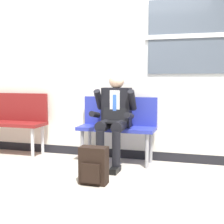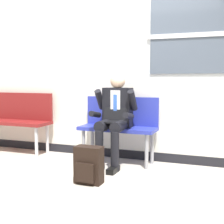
% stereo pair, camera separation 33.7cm
% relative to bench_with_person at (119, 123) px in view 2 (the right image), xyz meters
% --- Properties ---
extents(ground_plane, '(18.00, 18.00, 0.00)m').
position_rel_bench_with_person_xyz_m(ground_plane, '(-0.02, -0.50, -0.56)').
color(ground_plane, '#B2A899').
extents(station_wall, '(5.24, 0.17, 3.07)m').
position_rel_bench_with_person_xyz_m(station_wall, '(-0.00, 0.28, 0.97)').
color(station_wall, silver).
rests_on(station_wall, ground).
extents(bench_with_person, '(1.09, 0.42, 0.93)m').
position_rel_bench_with_person_xyz_m(bench_with_person, '(0.00, 0.00, 0.00)').
color(bench_with_person, '#28339E').
rests_on(bench_with_person, ground).
extents(bench_empty, '(1.24, 0.42, 0.97)m').
position_rel_bench_with_person_xyz_m(bench_empty, '(-1.80, 0.00, 0.02)').
color(bench_empty, maroon).
rests_on(bench_empty, ground).
extents(person_seated, '(0.57, 0.70, 1.27)m').
position_rel_bench_with_person_xyz_m(person_seated, '(-0.00, -0.20, 0.13)').
color(person_seated, black).
rests_on(person_seated, ground).
extents(backpack, '(0.31, 0.21, 0.43)m').
position_rel_bench_with_person_xyz_m(backpack, '(-0.00, -1.02, -0.35)').
color(backpack, black).
rests_on(backpack, ground).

